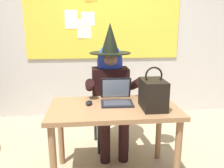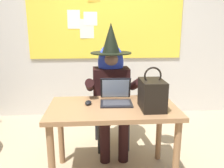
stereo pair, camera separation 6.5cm
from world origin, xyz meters
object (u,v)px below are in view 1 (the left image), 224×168
desk_main (114,117)px  handbag (153,94)px  person_costumed (111,83)px  computer_mouse (89,103)px  chair_at_desk (110,104)px  laptop (117,97)px

desk_main → handbag: (0.34, -0.09, 0.24)m
person_costumed → computer_mouse: person_costumed is taller
person_costumed → handbag: person_costumed is taller
chair_at_desk → person_costumed: person_costumed is taller
desk_main → handbag: 0.43m
laptop → handbag: handbag is taller
chair_at_desk → person_costumed: (0.01, -0.12, 0.30)m
chair_at_desk → computer_mouse: chair_at_desk is taller
person_costumed → chair_at_desk: bearing=-176.9°
person_costumed → laptop: 0.47m
laptop → person_costumed: bearing=93.0°
computer_mouse → handbag: handbag is taller
chair_at_desk → laptop: (0.02, -0.59, 0.27)m
desk_main → chair_at_desk: bearing=88.0°
laptop → computer_mouse: (-0.27, -0.04, -0.03)m
handbag → chair_at_desk: bearing=112.0°
chair_at_desk → handbag: size_ratio=2.39×
desk_main → laptop: (0.04, 0.11, 0.16)m
chair_at_desk → handbag: handbag is taller
chair_at_desk → person_costumed: bearing=-1.4°
desk_main → handbag: handbag is taller
laptop → desk_main: bearing=-107.8°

